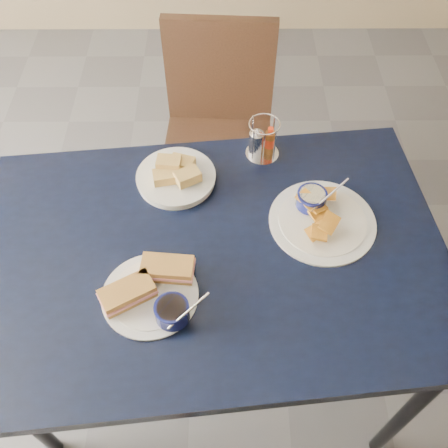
{
  "coord_description": "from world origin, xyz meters",
  "views": [
    {
      "loc": [
        0.13,
        -0.62,
        1.93
      ],
      "look_at": [
        0.13,
        0.21,
        0.82
      ],
      "focal_mm": 40.0,
      "sensor_mm": 36.0,
      "label": 1
    }
  ],
  "objects_px": {
    "sandwich_plate": "(153,291)",
    "plantain_plate": "(319,214)",
    "chair_far": "(217,120)",
    "dining_table": "(214,261)",
    "condiment_caddy": "(262,141)",
    "bread_basket": "(176,176)"
  },
  "relations": [
    {
      "from": "sandwich_plate",
      "to": "plantain_plate",
      "type": "height_order",
      "value": "same"
    },
    {
      "from": "sandwich_plate",
      "to": "chair_far",
      "type": "bearing_deg",
      "value": 80.15
    },
    {
      "from": "chair_far",
      "to": "plantain_plate",
      "type": "relative_size",
      "value": 2.93
    },
    {
      "from": "dining_table",
      "to": "condiment_caddy",
      "type": "bearing_deg",
      "value": 68.21
    },
    {
      "from": "dining_table",
      "to": "condiment_caddy",
      "type": "xyz_separation_m",
      "value": [
        0.15,
        0.38,
        0.11
      ]
    },
    {
      "from": "sandwich_plate",
      "to": "plantain_plate",
      "type": "relative_size",
      "value": 0.95
    },
    {
      "from": "chair_far",
      "to": "sandwich_plate",
      "type": "relative_size",
      "value": 3.09
    },
    {
      "from": "chair_far",
      "to": "condiment_caddy",
      "type": "bearing_deg",
      "value": -70.22
    },
    {
      "from": "sandwich_plate",
      "to": "bread_basket",
      "type": "height_order",
      "value": "sandwich_plate"
    },
    {
      "from": "chair_far",
      "to": "bread_basket",
      "type": "bearing_deg",
      "value": -103.35
    },
    {
      "from": "bread_basket",
      "to": "condiment_caddy",
      "type": "bearing_deg",
      "value": 23.14
    },
    {
      "from": "dining_table",
      "to": "bread_basket",
      "type": "relative_size",
      "value": 5.75
    },
    {
      "from": "bread_basket",
      "to": "chair_far",
      "type": "bearing_deg",
      "value": 76.65
    },
    {
      "from": "chair_far",
      "to": "bread_basket",
      "type": "relative_size",
      "value": 3.78
    },
    {
      "from": "chair_far",
      "to": "dining_table",
      "type": "bearing_deg",
      "value": -90.4
    },
    {
      "from": "plantain_plate",
      "to": "sandwich_plate",
      "type": "bearing_deg",
      "value": -150.93
    },
    {
      "from": "plantain_plate",
      "to": "bread_basket",
      "type": "bearing_deg",
      "value": 160.56
    },
    {
      "from": "plantain_plate",
      "to": "chair_far",
      "type": "bearing_deg",
      "value": 114.31
    },
    {
      "from": "chair_far",
      "to": "condiment_caddy",
      "type": "height_order",
      "value": "chair_far"
    },
    {
      "from": "chair_far",
      "to": "plantain_plate",
      "type": "distance_m",
      "value": 0.78
    },
    {
      "from": "dining_table",
      "to": "chair_far",
      "type": "bearing_deg",
      "value": 89.6
    },
    {
      "from": "sandwich_plate",
      "to": "plantain_plate",
      "type": "bearing_deg",
      "value": 29.07
    }
  ]
}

